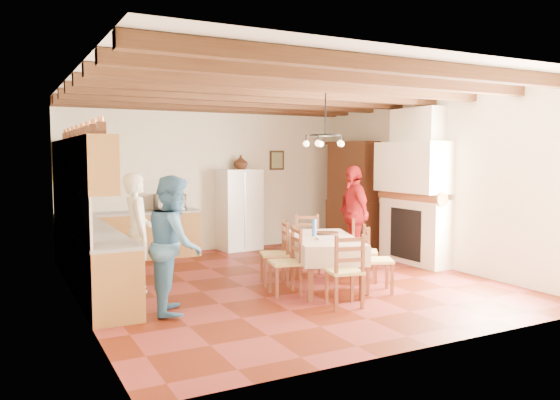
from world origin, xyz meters
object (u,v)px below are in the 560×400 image
object	(u,v)px
chair_end_near	(344,270)
refrigerator	(238,209)
chair_right_near	(378,259)
person_woman_red	(353,214)
microwave	(170,202)
chair_left_far	(274,253)
person_man	(137,232)
hutch	(353,195)
chair_left_near	(285,261)
dining_table	(325,242)
chair_right_far	(364,251)
chair_end_far	(308,244)
person_woman_blue	(174,244)

from	to	relation	value
chair_end_near	refrigerator	bearing A→B (deg)	-83.99
chair_right_near	person_woman_red	world-z (taller)	person_woman_red
refrigerator	microwave	xyz separation A→B (m)	(-1.48, -0.11, 0.22)
chair_left_far	chair_right_near	size ratio (longest dim) A/B	1.00
chair_left_far	person_man	distance (m)	2.05
hutch	microwave	bearing A→B (deg)	159.01
chair_left_near	person_man	size ratio (longest dim) A/B	0.56
dining_table	chair_right_far	xyz separation A→B (m)	(0.77, 0.06, -0.19)
person_woman_red	chair_right_far	bearing A→B (deg)	-19.06
microwave	person_woman_red	bearing A→B (deg)	-37.76
chair_right_far	person_man	distance (m)	3.44
chair_right_far	chair_end_far	distance (m)	1.08
chair_left_near	chair_left_far	xyz separation A→B (m)	(0.17, 0.67, 0.00)
chair_left_near	person_woman_red	xyz separation A→B (m)	(2.26, 1.57, 0.41)
chair_left_far	microwave	xyz separation A→B (m)	(-0.74, 3.00, 0.57)
chair_left_far	person_man	size ratio (longest dim) A/B	0.56
hutch	person_woman_red	size ratio (longest dim) A/B	1.26
chair_right_far	person_woman_blue	xyz separation A→B (m)	(-3.10, -0.26, 0.38)
hutch	chair_left_far	distance (m)	3.67
person_man	chair_right_far	bearing A→B (deg)	-100.86
refrigerator	microwave	bearing A→B (deg)	178.29
chair_end_near	person_woman_blue	xyz separation A→B (m)	(-2.02, 0.78, 0.38)
person_man	microwave	size ratio (longest dim) A/B	3.08
person_woman_blue	hutch	bearing A→B (deg)	-42.50
chair_right_far	person_woman_red	world-z (taller)	person_woman_red
chair_end_far	person_woman_red	bearing A→B (deg)	44.98
chair_end_far	refrigerator	bearing A→B (deg)	120.23
chair_end_near	microwave	size ratio (longest dim) A/B	1.72
person_man	refrigerator	bearing A→B (deg)	-39.74
hutch	chair_end_far	distance (m)	2.67
hutch	person_woman_red	distance (m)	1.48
chair_right_near	microwave	xyz separation A→B (m)	(-1.84, 4.13, 0.57)
refrigerator	chair_left_far	xyz separation A→B (m)	(-0.73, -3.11, -0.35)
refrigerator	chair_end_far	size ratio (longest dim) A/B	1.74
hutch	chair_left_near	world-z (taller)	hutch
chair_left_far	chair_right_near	bearing A→B (deg)	62.03
person_man	person_woman_red	size ratio (longest dim) A/B	0.96
person_man	person_woman_red	bearing A→B (deg)	-78.39
chair_right_near	hutch	bearing A→B (deg)	-2.42
hutch	dining_table	bearing A→B (deg)	-139.13
refrigerator	hutch	size ratio (longest dim) A/B	0.74
hutch	chair_right_far	size ratio (longest dim) A/B	2.34
dining_table	chair_right_far	size ratio (longest dim) A/B	2.01
chair_right_near	chair_end_far	size ratio (longest dim) A/B	1.00
chair_left_far	refrigerator	bearing A→B (deg)	-175.36
refrigerator	dining_table	bearing A→B (deg)	-98.49
chair_right_near	person_woman_blue	distance (m)	2.92
chair_left_near	refrigerator	bearing A→B (deg)	178.02
dining_table	chair_left_near	bearing A→B (deg)	-170.15
person_man	person_woman_blue	xyz separation A→B (m)	(0.17, -1.27, 0.00)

